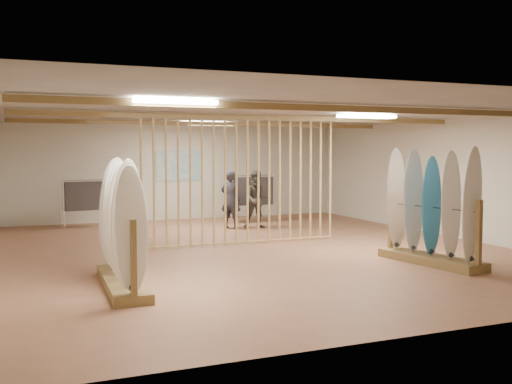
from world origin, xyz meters
name	(u,v)px	position (x,y,z in m)	size (l,w,h in m)	color
floor	(256,250)	(0.00, 0.00, 0.00)	(12.00, 12.00, 0.00)	#99664A
ceiling	(256,114)	(0.00, 0.00, 2.80)	(12.00, 12.00, 0.00)	#9B9993
wall_back	(179,172)	(0.00, 6.00, 1.40)	(12.00, 12.00, 0.00)	beige
wall_front	(459,209)	(0.00, -6.00, 1.40)	(12.00, 12.00, 0.00)	beige
wall_right	(450,178)	(5.00, 0.00, 1.40)	(12.00, 12.00, 0.00)	beige
ceiling_slats	(256,118)	(0.00, 0.00, 2.72)	(9.50, 6.12, 0.10)	olive
light_panels	(256,117)	(0.00, 0.00, 2.74)	(1.20, 0.35, 0.06)	white
bamboo_partition	(242,180)	(0.00, 0.80, 1.40)	(4.45, 0.05, 2.78)	tan
poster	(179,166)	(0.00, 5.98, 1.60)	(1.40, 0.03, 0.90)	teal
rack_left	(122,244)	(-3.16, -2.40, 0.66)	(0.63, 2.41, 1.93)	olive
rack_right	(431,225)	(2.34, -2.63, 0.70)	(0.88, 2.22, 2.06)	olive
clothing_rack_a	(87,196)	(-2.81, 4.87, 0.86)	(1.23, 0.42, 1.32)	silver
clothing_rack_b	(252,191)	(1.66, 4.34, 0.91)	(1.30, 0.37, 1.39)	silver
shopper_a	(231,196)	(0.68, 3.36, 0.87)	(0.64, 0.43, 1.74)	#25242C
shopper_b	(257,196)	(1.36, 3.21, 0.86)	(0.83, 0.65, 1.72)	#3B372D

